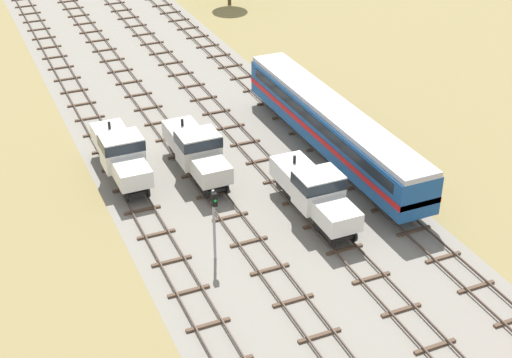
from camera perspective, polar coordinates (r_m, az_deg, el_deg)
ground_plane at (r=50.45m, az=-0.94°, el=-0.41°), size 480.00×480.00×0.00m
ballast_bed at (r=50.44m, az=-0.94°, el=-0.41°), size 18.56×176.00×0.01m
track_far_left at (r=49.28m, az=-9.22°, el=-1.46°), size 2.40×126.00×0.29m
track_left at (r=50.44m, az=-3.92°, el=-0.31°), size 2.40×126.00×0.29m
track_centre_left at (r=52.02m, az=1.09°, el=0.77°), size 2.40×126.00×0.29m
track_centre at (r=54.00m, az=5.78°, el=1.78°), size 2.40×126.00×0.29m
shunter_loco_centre_left_mid at (r=46.00m, az=4.55°, el=-0.86°), size 2.74×8.46×3.10m
passenger_coach_centre_midfar at (r=52.98m, az=5.85°, el=4.20°), size 2.96×22.00×3.80m
shunter_loco_left_far at (r=50.81m, az=-4.60°, el=2.32°), size 2.74×8.46×3.10m
shunter_loco_far_left_farther at (r=51.08m, az=-10.35°, el=2.06°), size 2.74×8.46×3.10m
signal_post_near at (r=41.62m, az=-3.23°, el=-2.86°), size 0.28×0.47×4.63m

